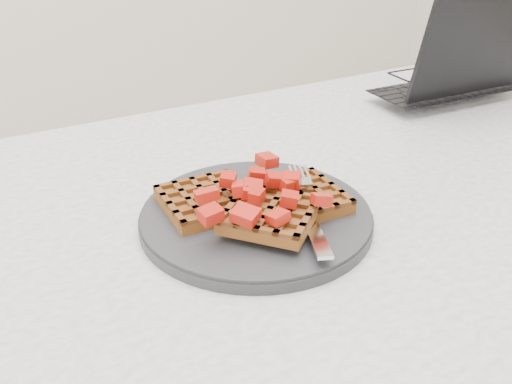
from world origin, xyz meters
TOP-DOWN VIEW (x-y plane):
  - table at (0.00, 0.00)m, footprint 1.20×0.80m
  - plate at (-0.14, -0.00)m, footprint 0.26×0.26m
  - waffles at (-0.14, -0.00)m, footprint 0.19×0.19m
  - strawberry_pile at (-0.14, -0.00)m, footprint 0.15×0.15m
  - fork at (-0.10, -0.04)m, footprint 0.09×0.18m
  - laptop at (0.37, 0.22)m, footprint 0.29×0.22m

SIDE VIEW (x-z plane):
  - table at x=0.00m, z-range 0.26..1.01m
  - plate at x=-0.14m, z-range 0.75..0.77m
  - fork at x=-0.10m, z-range 0.77..0.78m
  - waffles at x=-0.14m, z-range 0.76..0.79m
  - laptop at x=0.37m, z-range 0.69..0.88m
  - strawberry_pile at x=-0.14m, z-range 0.79..0.82m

